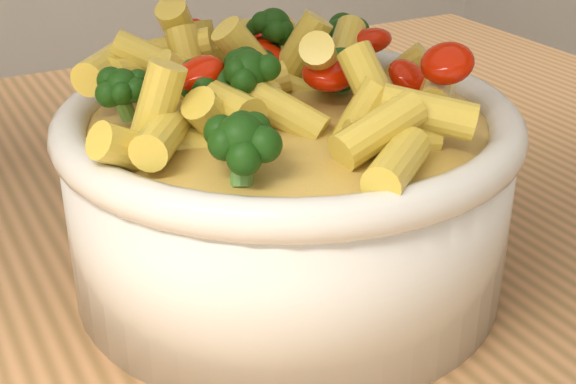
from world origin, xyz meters
name	(u,v)px	position (x,y,z in m)	size (l,w,h in m)	color
serving_bowl	(288,190)	(0.12, -0.05, 0.95)	(0.25, 0.25, 0.11)	silver
pasta_salad	(288,75)	(0.12, -0.05, 1.02)	(0.20, 0.20, 0.04)	#ECD34A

